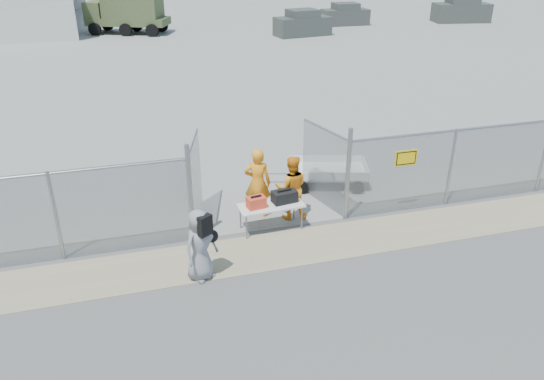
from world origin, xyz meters
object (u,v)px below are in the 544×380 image
object	(u,v)px
security_worker_left	(258,183)
security_worker_right	(291,188)
folding_table	(271,217)
utility_trailer	(328,173)
visitor	(200,245)

from	to	relation	value
security_worker_left	security_worker_right	world-z (taller)	security_worker_left
folding_table	security_worker_left	xyz separation A→B (m)	(-0.13, 0.80, 0.60)
folding_table	utility_trailer	world-z (taller)	utility_trailer
folding_table	utility_trailer	xyz separation A→B (m)	(2.34, 2.11, 0.01)
visitor	security_worker_left	bearing A→B (deg)	19.38
security_worker_left	utility_trailer	xyz separation A→B (m)	(2.48, 1.30, -0.59)
security_worker_left	visitor	size ratio (longest dim) A/B	1.15
visitor	utility_trailer	world-z (taller)	visitor
utility_trailer	folding_table	bearing A→B (deg)	-122.00
folding_table	visitor	bearing A→B (deg)	-144.51
security_worker_left	security_worker_right	size ratio (longest dim) A/B	1.09
folding_table	visitor	size ratio (longest dim) A/B	0.99
folding_table	security_worker_left	world-z (taller)	security_worker_left
security_worker_left	security_worker_right	distance (m)	0.88
security_worker_right	utility_trailer	world-z (taller)	security_worker_right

